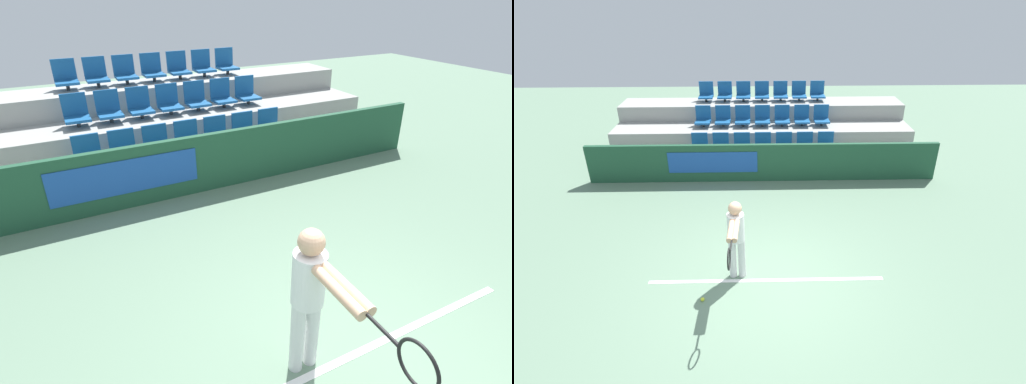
{
  "view_description": "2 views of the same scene",
  "coord_description": "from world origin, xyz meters",
  "views": [
    {
      "loc": [
        -2.13,
        -1.88,
        3.22
      ],
      "look_at": [
        0.02,
        2.26,
        0.82
      ],
      "focal_mm": 28.0,
      "sensor_mm": 36.0,
      "label": 1
    },
    {
      "loc": [
        -0.09,
        -5.42,
        4.72
      ],
      "look_at": [
        0.11,
        1.98,
        0.8
      ],
      "focal_mm": 28.0,
      "sensor_mm": 36.0,
      "label": 2
    }
  ],
  "objects": [
    {
      "name": "stadium_chair_19",
      "position": [
        1.17,
        7.12,
        1.61
      ],
      "size": [
        0.44,
        0.44,
        0.58
      ],
      "color": "#333333",
      "rests_on": "bleacher_tier_back"
    },
    {
      "name": "stadium_chair_10",
      "position": [
        0.0,
        6.03,
        1.16
      ],
      "size": [
        0.44,
        0.44,
        0.58
      ],
      "color": "#333333",
      "rests_on": "bleacher_tier_middle"
    },
    {
      "name": "stadium_chair_6",
      "position": [
        1.75,
        4.94,
        0.7
      ],
      "size": [
        0.44,
        0.44,
        0.58
      ],
      "color": "#333333",
      "rests_on": "bleacher_tier_front"
    },
    {
      "name": "stadium_chair_7",
      "position": [
        -1.75,
        6.03,
        1.16
      ],
      "size": [
        0.44,
        0.44,
        0.58
      ],
      "color": "#333333",
      "rests_on": "bleacher_tier_middle"
    },
    {
      "name": "bleacher_tier_back",
      "position": [
        0.0,
        6.98,
        0.69
      ],
      "size": [
        8.73,
        1.09,
        1.37
      ],
      "color": "#9E9E99",
      "rests_on": "ground"
    },
    {
      "name": "stadium_chair_1",
      "position": [
        -1.17,
        4.94,
        0.7
      ],
      "size": [
        0.44,
        0.44,
        0.58
      ],
      "color": "#333333",
      "rests_on": "bleacher_tier_front"
    },
    {
      "name": "stadium_chair_5",
      "position": [
        1.17,
        4.94,
        0.7
      ],
      "size": [
        0.44,
        0.44,
        0.58
      ],
      "color": "#333333",
      "rests_on": "bleacher_tier_front"
    },
    {
      "name": "stadium_chair_0",
      "position": [
        -1.75,
        4.94,
        0.7
      ],
      "size": [
        0.44,
        0.44,
        0.58
      ],
      "color": "#333333",
      "rests_on": "bleacher_tier_front"
    },
    {
      "name": "stadium_chair_20",
      "position": [
        1.75,
        7.12,
        1.61
      ],
      "size": [
        0.44,
        0.44,
        0.58
      ],
      "color": "#333333",
      "rests_on": "bleacher_tier_back"
    },
    {
      "name": "stadium_chair_17",
      "position": [
        0.0,
        7.12,
        1.61
      ],
      "size": [
        0.44,
        0.44,
        0.58
      ],
      "color": "#333333",
      "rests_on": "bleacher_tier_back"
    },
    {
      "name": "bleacher_tier_front",
      "position": [
        0.0,
        4.8,
        0.23
      ],
      "size": [
        8.73,
        1.09,
        0.46
      ],
      "color": "#9E9E99",
      "rests_on": "ground"
    },
    {
      "name": "stadium_chair_9",
      "position": [
        -0.58,
        6.03,
        1.16
      ],
      "size": [
        0.44,
        0.44,
        0.58
      ],
      "color": "#333333",
      "rests_on": "bleacher_tier_middle"
    },
    {
      "name": "ground_plane",
      "position": [
        0.0,
        0.0,
        0.0
      ],
      "size": [
        30.0,
        30.0,
        0.0
      ],
      "primitive_type": "plane",
      "color": "slate"
    },
    {
      "name": "stadium_chair_14",
      "position": [
        -1.75,
        7.12,
        1.61
      ],
      "size": [
        0.44,
        0.44,
        0.58
      ],
      "color": "#333333",
      "rests_on": "bleacher_tier_back"
    },
    {
      "name": "stadium_chair_13",
      "position": [
        1.75,
        6.03,
        1.16
      ],
      "size": [
        0.44,
        0.44,
        0.58
      ],
      "color": "#333333",
      "rests_on": "bleacher_tier_middle"
    },
    {
      "name": "barrier_wall",
      "position": [
        -0.02,
        4.18,
        0.51
      ],
      "size": [
        9.13,
        0.14,
        1.02
      ],
      "color": "#1E4C33",
      "rests_on": "ground"
    },
    {
      "name": "court_baseline",
      "position": [
        0.0,
        0.12,
        0.0
      ],
      "size": [
        4.17,
        0.08,
        0.01
      ],
      "color": "white",
      "rests_on": "ground"
    },
    {
      "name": "stadium_chair_3",
      "position": [
        0.0,
        4.94,
        0.7
      ],
      "size": [
        0.44,
        0.44,
        0.58
      ],
      "color": "#333333",
      "rests_on": "bleacher_tier_front"
    },
    {
      "name": "tennis_player",
      "position": [
        -0.51,
        0.19,
        0.93
      ],
      "size": [
        0.29,
        1.46,
        1.52
      ],
      "rotation": [
        0.0,
        0.0,
        -0.03
      ],
      "color": "silver",
      "rests_on": "ground"
    },
    {
      "name": "stadium_chair_4",
      "position": [
        0.58,
        4.94,
        0.7
      ],
      "size": [
        0.44,
        0.44,
        0.58
      ],
      "color": "#333333",
      "rests_on": "bleacher_tier_front"
    },
    {
      "name": "stadium_chair_15",
      "position": [
        -1.17,
        7.12,
        1.61
      ],
      "size": [
        0.44,
        0.44,
        0.58
      ],
      "color": "#333333",
      "rests_on": "bleacher_tier_back"
    },
    {
      "name": "stadium_chair_18",
      "position": [
        0.58,
        7.12,
        1.61
      ],
      "size": [
        0.44,
        0.44,
        0.58
      ],
      "color": "#333333",
      "rests_on": "bleacher_tier_back"
    },
    {
      "name": "stadium_chair_8",
      "position": [
        -1.17,
        6.03,
        1.16
      ],
      "size": [
        0.44,
        0.44,
        0.58
      ],
      "color": "#333333",
      "rests_on": "bleacher_tier_middle"
    },
    {
      "name": "bleacher_tier_middle",
      "position": [
        0.0,
        5.89,
        0.46
      ],
      "size": [
        8.73,
        1.09,
        0.92
      ],
      "color": "#9E9E99",
      "rests_on": "ground"
    },
    {
      "name": "stadium_chair_16",
      "position": [
        -0.58,
        7.12,
        1.61
      ],
      "size": [
        0.44,
        0.44,
        0.58
      ],
      "color": "#333333",
      "rests_on": "bleacher_tier_back"
    },
    {
      "name": "stadium_chair_2",
      "position": [
        -0.58,
        4.94,
        0.7
      ],
      "size": [
        0.44,
        0.44,
        0.58
      ],
      "color": "#333333",
      "rests_on": "bleacher_tier_front"
    },
    {
      "name": "stadium_chair_12",
      "position": [
        1.17,
        6.03,
        1.16
      ],
      "size": [
        0.44,
        0.44,
        0.58
      ],
      "color": "#333333",
      "rests_on": "bleacher_tier_middle"
    },
    {
      "name": "stadium_chair_11",
      "position": [
        0.58,
        6.03,
        1.16
      ],
      "size": [
        0.44,
        0.44,
        0.58
      ],
      "color": "#333333",
      "rests_on": "bleacher_tier_middle"
    }
  ]
}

